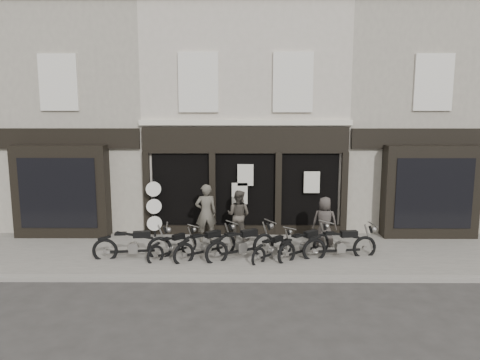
{
  "coord_description": "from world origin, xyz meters",
  "views": [
    {
      "loc": [
        -0.09,
        -13.16,
        4.69
      ],
      "look_at": [
        -0.18,
        1.6,
        2.27
      ],
      "focal_mm": 35.0,
      "sensor_mm": 36.0,
      "label": 1
    }
  ],
  "objects_px": {
    "motorcycle_5": "(305,247)",
    "man_left": "(206,213)",
    "motorcycle_6": "(341,247)",
    "man_centre": "(238,215)",
    "motorcycle_4": "(273,250)",
    "man_right": "(325,222)",
    "motorcycle_1": "(173,248)",
    "motorcycle_3": "(242,247)",
    "advert_sign_post": "(154,211)",
    "motorcycle_0": "(133,247)",
    "motorcycle_2": "(206,247)"
  },
  "relations": [
    {
      "from": "man_centre",
      "to": "advert_sign_post",
      "type": "height_order",
      "value": "advert_sign_post"
    },
    {
      "from": "man_centre",
      "to": "man_right",
      "type": "height_order",
      "value": "man_centre"
    },
    {
      "from": "motorcycle_6",
      "to": "man_centre",
      "type": "distance_m",
      "value": 3.62
    },
    {
      "from": "motorcycle_0",
      "to": "motorcycle_6",
      "type": "distance_m",
      "value": 6.22
    },
    {
      "from": "motorcycle_2",
      "to": "motorcycle_4",
      "type": "distance_m",
      "value": 2.01
    },
    {
      "from": "motorcycle_0",
      "to": "motorcycle_3",
      "type": "bearing_deg",
      "value": -6.08
    },
    {
      "from": "motorcycle_1",
      "to": "man_right",
      "type": "relative_size",
      "value": 0.96
    },
    {
      "from": "motorcycle_0",
      "to": "man_centre",
      "type": "xyz_separation_m",
      "value": [
        3.13,
        1.9,
        0.53
      ]
    },
    {
      "from": "man_left",
      "to": "motorcycle_4",
      "type": "bearing_deg",
      "value": 129.36
    },
    {
      "from": "man_right",
      "to": "advert_sign_post",
      "type": "height_order",
      "value": "advert_sign_post"
    },
    {
      "from": "motorcycle_6",
      "to": "motorcycle_4",
      "type": "bearing_deg",
      "value": 173.15
    },
    {
      "from": "motorcycle_2",
      "to": "motorcycle_5",
      "type": "height_order",
      "value": "motorcycle_2"
    },
    {
      "from": "motorcycle_3",
      "to": "advert_sign_post",
      "type": "xyz_separation_m",
      "value": [
        -3.01,
        2.16,
        0.59
      ]
    },
    {
      "from": "motorcycle_1",
      "to": "advert_sign_post",
      "type": "height_order",
      "value": "advert_sign_post"
    },
    {
      "from": "motorcycle_1",
      "to": "man_left",
      "type": "bearing_deg",
      "value": 12.22
    },
    {
      "from": "motorcycle_2",
      "to": "motorcycle_6",
      "type": "bearing_deg",
      "value": -37.62
    },
    {
      "from": "motorcycle_4",
      "to": "motorcycle_2",
      "type": "bearing_deg",
      "value": 130.13
    },
    {
      "from": "motorcycle_1",
      "to": "man_centre",
      "type": "distance_m",
      "value": 2.69
    },
    {
      "from": "motorcycle_6",
      "to": "man_left",
      "type": "xyz_separation_m",
      "value": [
        -4.17,
        1.59,
        0.65
      ]
    },
    {
      "from": "motorcycle_5",
      "to": "man_left",
      "type": "height_order",
      "value": "man_left"
    },
    {
      "from": "man_right",
      "to": "motorcycle_6",
      "type": "bearing_deg",
      "value": 118.34
    },
    {
      "from": "man_centre",
      "to": "motorcycle_2",
      "type": "bearing_deg",
      "value": 85.52
    },
    {
      "from": "man_left",
      "to": "man_centre",
      "type": "relative_size",
      "value": 1.14
    },
    {
      "from": "man_right",
      "to": "man_centre",
      "type": "bearing_deg",
      "value": -0.79
    },
    {
      "from": "motorcycle_0",
      "to": "motorcycle_4",
      "type": "bearing_deg",
      "value": -7.19
    },
    {
      "from": "motorcycle_2",
      "to": "motorcycle_3",
      "type": "bearing_deg",
      "value": -39.18
    },
    {
      "from": "motorcycle_6",
      "to": "man_right",
      "type": "xyz_separation_m",
      "value": [
        -0.3,
        1.11,
        0.49
      ]
    },
    {
      "from": "motorcycle_0",
      "to": "motorcycle_2",
      "type": "xyz_separation_m",
      "value": [
        2.18,
        0.09,
        -0.02
      ]
    },
    {
      "from": "motorcycle_1",
      "to": "motorcycle_5",
      "type": "relative_size",
      "value": 0.85
    },
    {
      "from": "motorcycle_2",
      "to": "motorcycle_3",
      "type": "height_order",
      "value": "motorcycle_3"
    },
    {
      "from": "motorcycle_5",
      "to": "man_left",
      "type": "distance_m",
      "value": 3.53
    },
    {
      "from": "motorcycle_4",
      "to": "advert_sign_post",
      "type": "relative_size",
      "value": 0.71
    },
    {
      "from": "motorcycle_1",
      "to": "motorcycle_2",
      "type": "distance_m",
      "value": 1.01
    },
    {
      "from": "motorcycle_6",
      "to": "man_centre",
      "type": "relative_size",
      "value": 1.35
    },
    {
      "from": "motorcycle_6",
      "to": "advert_sign_post",
      "type": "distance_m",
      "value": 6.39
    },
    {
      "from": "motorcycle_3",
      "to": "motorcycle_6",
      "type": "xyz_separation_m",
      "value": [
        2.98,
        0.04,
        -0.01
      ]
    },
    {
      "from": "man_right",
      "to": "advert_sign_post",
      "type": "bearing_deg",
      "value": 2.99
    },
    {
      "from": "man_centre",
      "to": "advert_sign_post",
      "type": "distance_m",
      "value": 2.92
    },
    {
      "from": "motorcycle_6",
      "to": "motorcycle_1",
      "type": "bearing_deg",
      "value": 169.6
    },
    {
      "from": "motorcycle_1",
      "to": "motorcycle_2",
      "type": "bearing_deg",
      "value": -52.29
    },
    {
      "from": "motorcycle_2",
      "to": "motorcycle_3",
      "type": "relative_size",
      "value": 0.88
    },
    {
      "from": "motorcycle_3",
      "to": "man_centre",
      "type": "height_order",
      "value": "man_centre"
    },
    {
      "from": "advert_sign_post",
      "to": "motorcycle_3",
      "type": "bearing_deg",
      "value": -50.18
    },
    {
      "from": "motorcycle_2",
      "to": "motorcycle_3",
      "type": "distance_m",
      "value": 1.06
    },
    {
      "from": "motorcycle_1",
      "to": "motorcycle_6",
      "type": "relative_size",
      "value": 0.68
    },
    {
      "from": "motorcycle_0",
      "to": "motorcycle_2",
      "type": "relative_size",
      "value": 1.24
    },
    {
      "from": "motorcycle_3",
      "to": "motorcycle_5",
      "type": "relative_size",
      "value": 1.16
    },
    {
      "from": "motorcycle_3",
      "to": "motorcycle_1",
      "type": "bearing_deg",
      "value": 147.55
    },
    {
      "from": "motorcycle_3",
      "to": "motorcycle_6",
      "type": "bearing_deg",
      "value": -28.9
    },
    {
      "from": "motorcycle_6",
      "to": "man_right",
      "type": "height_order",
      "value": "man_right"
    }
  ]
}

